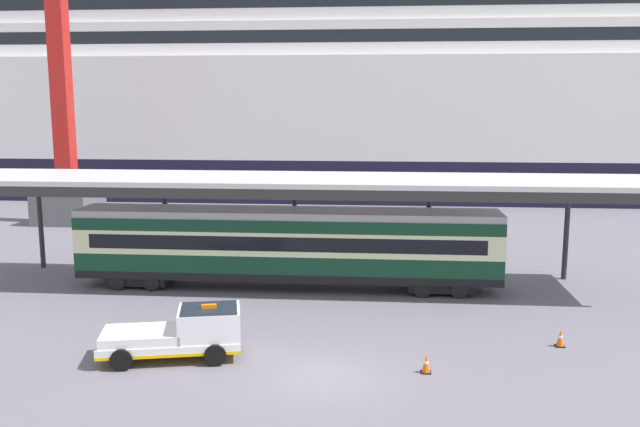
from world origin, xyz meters
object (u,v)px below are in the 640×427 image
(cruise_ship, at_px, (348,43))
(traffic_cone_far, at_px, (229,320))
(train_carriage, at_px, (287,244))
(traffic_cone_near, at_px, (426,364))
(traffic_cone_mid, at_px, (560,338))
(service_truck, at_px, (184,332))

(cruise_ship, distance_m, traffic_cone_far, 50.90)
(cruise_ship, relative_size, train_carriage, 6.36)
(cruise_ship, relative_size, traffic_cone_near, 206.05)
(traffic_cone_far, bearing_deg, traffic_cone_mid, -4.63)
(train_carriage, relative_size, traffic_cone_far, 32.44)
(train_carriage, bearing_deg, traffic_cone_mid, -32.13)
(traffic_cone_near, height_order, traffic_cone_far, traffic_cone_near)
(train_carriage, xyz_separation_m, traffic_cone_mid, (11.83, -7.43, -1.97))
(traffic_cone_near, bearing_deg, traffic_cone_mid, 29.49)
(cruise_ship, xyz_separation_m, traffic_cone_near, (5.23, -52.57, -15.49))
(traffic_cone_far, bearing_deg, cruise_ship, 86.66)
(traffic_cone_near, relative_size, traffic_cone_mid, 0.97)
(traffic_cone_near, distance_m, traffic_cone_mid, 6.25)
(service_truck, relative_size, traffic_cone_far, 8.33)
(service_truck, height_order, traffic_cone_near, service_truck)
(cruise_ship, height_order, traffic_cone_near, cruise_ship)
(train_carriage, relative_size, traffic_cone_mid, 31.32)
(traffic_cone_near, bearing_deg, service_truck, 175.42)
(cruise_ship, xyz_separation_m, traffic_cone_far, (-2.82, -48.40, -15.49))
(service_truck, distance_m, traffic_cone_mid, 14.61)
(cruise_ship, xyz_separation_m, traffic_cone_mid, (10.67, -49.49, -15.48))
(cruise_ship, distance_m, service_truck, 54.06)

